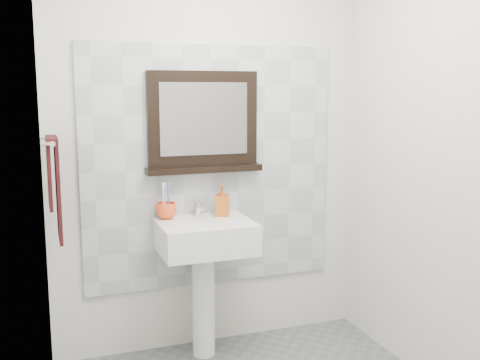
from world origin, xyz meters
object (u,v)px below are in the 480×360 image
Objects in this scene: soap_dispenser at (222,200)px; framed_mirror at (203,124)px; hand_towel at (54,180)px; toothbrush_cup at (166,211)px; pedestal_sink at (205,251)px.

soap_dispenser is 0.27× the size of framed_mirror.
hand_towel is (-0.98, -0.15, 0.20)m from soap_dispenser.
framed_mirror is at bearing 161.12° from soap_dispenser.
hand_towel is at bearing -163.50° from toothbrush_cup.
pedestal_sink is 4.99× the size of soap_dispenser.
pedestal_sink is 0.33m from soap_dispenser.
framed_mirror is 0.95m from hand_towel.
soap_dispenser is at bearing -41.09° from framed_mirror.
pedestal_sink is 1.75× the size of hand_towel.
framed_mirror reaches higher than pedestal_sink.
soap_dispenser is at bearing 8.96° from hand_towel.
toothbrush_cup is at bearing 145.46° from pedestal_sink.
hand_towel is (-0.88, -0.24, -0.26)m from framed_mirror.
hand_towel reaches higher than pedestal_sink.
toothbrush_cup is 0.23× the size of hand_towel.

